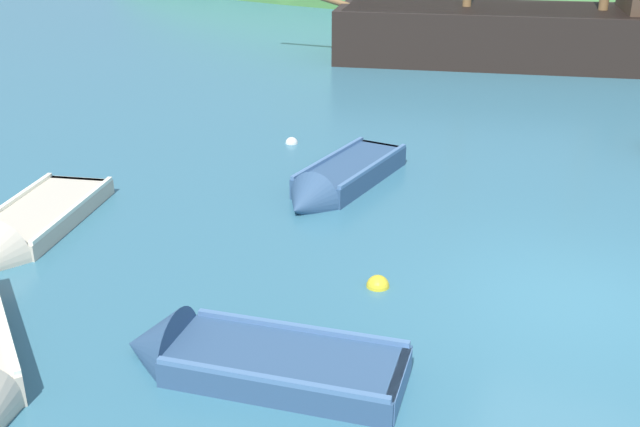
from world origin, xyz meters
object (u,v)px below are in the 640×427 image
at_px(sailing_ship, 541,42).
at_px(rowboat_outer_right, 238,362).
at_px(buoy_white, 292,143).
at_px(rowboat_near_dock, 338,182).
at_px(buoy_yellow, 378,286).
at_px(rowboat_center, 21,235).

xyz_separation_m(sailing_ship, rowboat_outer_right, (0.21, -19.41, -0.55)).
xyz_separation_m(sailing_ship, buoy_white, (-3.31, -11.34, -0.65)).
bearing_deg(buoy_white, rowboat_near_dock, -45.27).
height_order(sailing_ship, buoy_yellow, sailing_ship).
xyz_separation_m(rowboat_near_dock, buoy_yellow, (2.11, -3.28, -0.14)).
xyz_separation_m(rowboat_center, buoy_yellow, (5.85, 1.02, -0.08)).
distance_m(rowboat_outer_right, buoy_white, 8.81).
relative_size(rowboat_near_dock, rowboat_center, 0.94).
bearing_deg(rowboat_center, buoy_white, 150.15).
bearing_deg(rowboat_outer_right, sailing_ship, -98.88).
bearing_deg(rowboat_outer_right, buoy_white, -75.94).
xyz_separation_m(sailing_ship, rowboat_center, (-4.92, -17.79, -0.57)).
distance_m(sailing_ship, buoy_white, 11.83).
height_order(sailing_ship, rowboat_near_dock, sailing_ship).
relative_size(rowboat_near_dock, buoy_yellow, 10.83).
bearing_deg(buoy_white, buoy_yellow, -52.01).
relative_size(sailing_ship, rowboat_outer_right, 4.38).
bearing_deg(buoy_yellow, rowboat_near_dock, 122.78).
bearing_deg(rowboat_outer_right, rowboat_near_dock, -86.30).
xyz_separation_m(rowboat_outer_right, rowboat_center, (-5.12, 1.62, -0.03)).
relative_size(sailing_ship, rowboat_center, 4.03).
height_order(rowboat_outer_right, buoy_white, rowboat_outer_right).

